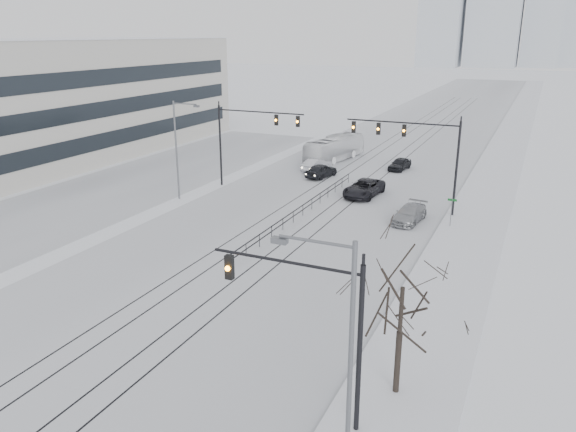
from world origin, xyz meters
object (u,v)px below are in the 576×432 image
(sedan_nb_front, at_px, (364,188))
(box_truck, at_px, (335,149))
(sedan_sb_outer, at_px, (316,165))
(sedan_sb_inner, at_px, (321,171))
(sedan_nb_far, at_px, (400,164))
(sedan_nb_right, at_px, (409,214))
(traffic_mast_near, at_px, (319,318))
(bare_tree, at_px, (402,299))

(sedan_nb_front, distance_m, box_truck, 15.71)
(sedan_sb_outer, bearing_deg, sedan_sb_inner, 132.83)
(sedan_sb_outer, xyz_separation_m, sedan_nb_far, (8.35, 4.35, -0.03))
(sedan_sb_outer, xyz_separation_m, sedan_nb_front, (7.85, -7.66, 0.07))
(sedan_nb_right, xyz_separation_m, box_truck, (-13.49, 19.40, 0.78))
(traffic_mast_near, xyz_separation_m, sedan_sb_inner, (-14.19, 37.05, -3.82))
(sedan_sb_inner, distance_m, sedan_nb_far, 9.68)
(sedan_nb_right, bearing_deg, sedan_sb_inner, 143.67)
(sedan_sb_inner, distance_m, sedan_sb_outer, 2.99)
(sedan_nb_front, bearing_deg, sedan_nb_right, -40.87)
(sedan_nb_front, xyz_separation_m, box_truck, (-7.87, 13.58, 0.68))
(bare_tree, relative_size, sedan_sb_outer, 1.43)
(bare_tree, relative_size, box_truck, 0.58)
(sedan_sb_outer, height_order, box_truck, box_truck)
(bare_tree, distance_m, sedan_sb_inner, 38.06)
(traffic_mast_near, relative_size, sedan_nb_far, 1.78)
(bare_tree, bearing_deg, sedan_nb_far, 103.48)
(sedan_nb_far, bearing_deg, sedan_nb_front, -83.82)
(sedan_sb_inner, height_order, sedan_sb_outer, sedan_sb_inner)
(sedan_sb_outer, xyz_separation_m, box_truck, (-0.02, 5.92, 0.75))
(sedan_sb_outer, distance_m, box_truck, 5.97)
(sedan_nb_right, distance_m, box_truck, 23.64)
(traffic_mast_near, relative_size, sedan_nb_right, 1.51)
(traffic_mast_near, xyz_separation_m, sedan_nb_far, (-7.40, 43.95, -3.89))
(traffic_mast_near, height_order, sedan_sb_inner, traffic_mast_near)
(traffic_mast_near, xyz_separation_m, sedan_sb_outer, (-15.75, 39.60, -3.86))
(sedan_sb_inner, height_order, sedan_nb_front, sedan_nb_front)
(bare_tree, xyz_separation_m, sedan_nb_right, (-4.69, 23.12, -3.82))
(traffic_mast_near, relative_size, box_truck, 0.67)
(sedan_sb_outer, bearing_deg, box_truck, -78.48)
(bare_tree, xyz_separation_m, sedan_sb_outer, (-18.17, 36.59, -3.79))
(traffic_mast_near, bearing_deg, sedan_sb_outer, 111.70)
(sedan_nb_far, bearing_deg, sedan_sb_outer, -143.93)
(bare_tree, distance_m, sedan_nb_right, 23.89)
(bare_tree, height_order, sedan_nb_far, bare_tree)
(bare_tree, bearing_deg, sedan_nb_front, 109.62)
(bare_tree, xyz_separation_m, sedan_nb_front, (-10.31, 28.93, -3.72))
(sedan_sb_outer, bearing_deg, sedan_nb_right, 146.34)
(sedan_nb_front, distance_m, sedan_nb_right, 8.09)
(sedan_nb_right, bearing_deg, box_truck, 131.03)
(sedan_nb_front, bearing_deg, sedan_sb_inner, 145.96)
(bare_tree, bearing_deg, box_truck, 113.16)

